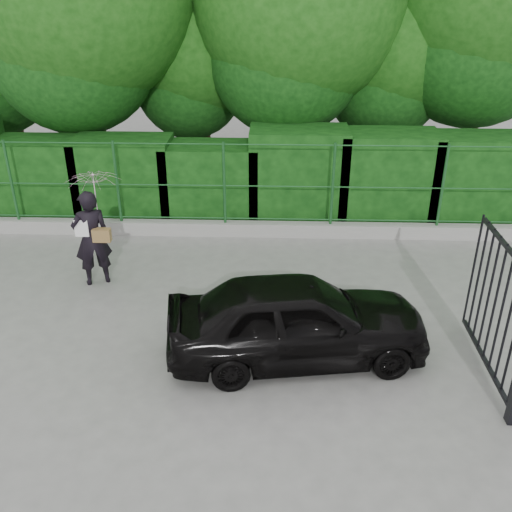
{
  "coord_description": "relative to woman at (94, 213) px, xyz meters",
  "views": [
    {
      "loc": [
        1.48,
        -6.96,
        5.28
      ],
      "look_at": [
        1.19,
        1.3,
        1.1
      ],
      "focal_mm": 40.0,
      "sensor_mm": 36.0,
      "label": 1
    }
  ],
  "objects": [
    {
      "name": "ground",
      "position": [
        1.74,
        -2.31,
        -1.39
      ],
      "size": [
        80.0,
        80.0,
        0.0
      ],
      "primitive_type": "plane",
      "color": "gray"
    },
    {
      "name": "kerb",
      "position": [
        1.74,
        2.19,
        -1.24
      ],
      "size": [
        14.0,
        0.25,
        0.3
      ],
      "primitive_type": "cube",
      "color": "#9E9E99",
      "rests_on": "ground"
    },
    {
      "name": "fence",
      "position": [
        1.96,
        2.19,
        -0.19
      ],
      "size": [
        14.13,
        0.06,
        1.8
      ],
      "color": "#194D21",
      "rests_on": "kerb"
    },
    {
      "name": "hedge",
      "position": [
        1.74,
        3.19,
        -0.38
      ],
      "size": [
        14.2,
        1.2,
        2.27
      ],
      "color": "black",
      "rests_on": "ground"
    },
    {
      "name": "trees",
      "position": [
        2.88,
        5.42,
        3.23
      ],
      "size": [
        17.1,
        6.15,
        8.08
      ],
      "color": "black",
      "rests_on": "ground"
    },
    {
      "name": "woman",
      "position": [
        0.0,
        0.0,
        0.0
      ],
      "size": [
        1.01,
        0.96,
        2.15
      ],
      "color": "black",
      "rests_on": "ground"
    },
    {
      "name": "car",
      "position": [
        3.58,
        -2.18,
        -0.73
      ],
      "size": [
        4.04,
        2.1,
        1.31
      ],
      "primitive_type": "imported",
      "rotation": [
        0.0,
        0.0,
        1.72
      ],
      "color": "black",
      "rests_on": "ground"
    }
  ]
}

